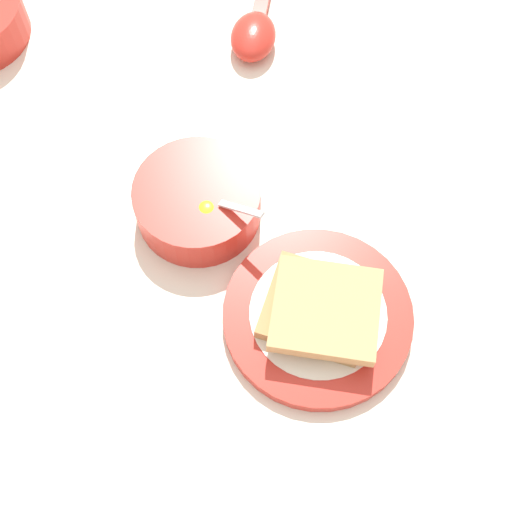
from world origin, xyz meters
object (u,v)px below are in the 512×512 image
(toast_plate, at_px, (318,316))
(soup_spoon, at_px, (255,29))
(toast_sandwich, at_px, (322,309))
(egg_bowl, at_px, (198,201))

(toast_plate, xyz_separation_m, soup_spoon, (0.10, -0.36, 0.01))
(toast_sandwich, bearing_deg, soup_spoon, -74.51)
(egg_bowl, height_order, toast_sandwich, egg_bowl)
(egg_bowl, relative_size, soup_spoon, 0.82)
(egg_bowl, bearing_deg, toast_sandwich, 140.65)
(egg_bowl, distance_m, toast_plate, 0.17)
(toast_plate, xyz_separation_m, toast_sandwich, (-0.00, 0.00, 0.02))
(egg_bowl, bearing_deg, toast_plate, 140.57)
(soup_spoon, bearing_deg, toast_plate, 105.22)
(egg_bowl, height_order, toast_plate, egg_bowl)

